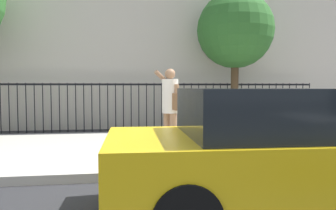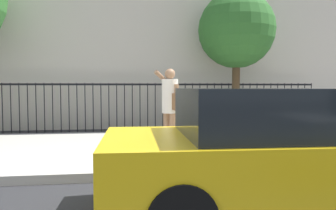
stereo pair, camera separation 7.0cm
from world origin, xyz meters
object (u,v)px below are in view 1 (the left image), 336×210
object	(u,v)px
taxi_yellow	(285,153)
street_bench	(289,118)
street_tree_mid	(235,31)
pedestrian_on_phone	(171,103)

from	to	relation	value
taxi_yellow	street_bench	distance (m)	5.29
taxi_yellow	street_tree_mid	bearing A→B (deg)	74.82
street_bench	street_tree_mid	bearing A→B (deg)	107.55
pedestrian_on_phone	street_bench	distance (m)	3.75
pedestrian_on_phone	street_tree_mid	bearing A→B (deg)	53.72
taxi_yellow	street_bench	bearing A→B (deg)	60.84
taxi_yellow	pedestrian_on_phone	xyz separation A→B (m)	(-0.85, 3.17, 0.44)
pedestrian_on_phone	street_tree_mid	distance (m)	5.07
taxi_yellow	pedestrian_on_phone	size ratio (longest dim) A/B	2.51
taxi_yellow	street_tree_mid	xyz separation A→B (m)	(1.86, 6.87, 2.61)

